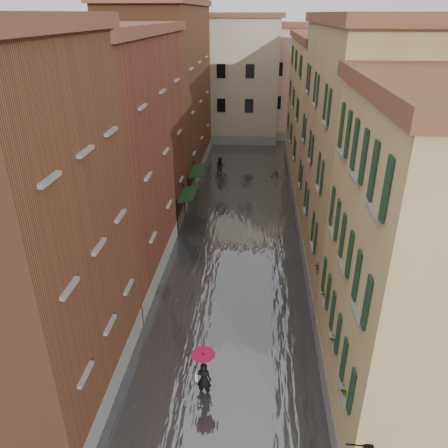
% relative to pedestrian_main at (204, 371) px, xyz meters
% --- Properties ---
extents(ground, '(120.00, 120.00, 0.00)m').
position_rel_pedestrian_main_xyz_m(ground, '(0.62, 1.80, -1.25)').
color(ground, slate).
rests_on(ground, ground).
extents(floodwater, '(10.00, 60.00, 0.20)m').
position_rel_pedestrian_main_xyz_m(floodwater, '(0.62, 14.80, -1.15)').
color(floodwater, '#4B4E53').
rests_on(floodwater, ground).
extents(building_left_near, '(6.00, 8.00, 13.00)m').
position_rel_pedestrian_main_xyz_m(building_left_near, '(-6.38, -0.20, 5.25)').
color(building_left_near, brown).
rests_on(building_left_near, ground).
extents(building_left_mid, '(6.00, 14.00, 12.50)m').
position_rel_pedestrian_main_xyz_m(building_left_mid, '(-6.38, 10.80, 5.00)').
color(building_left_mid, brown).
rests_on(building_left_mid, ground).
extents(building_left_far, '(6.00, 16.00, 14.00)m').
position_rel_pedestrian_main_xyz_m(building_left_far, '(-6.38, 25.80, 5.75)').
color(building_left_far, brown).
rests_on(building_left_far, ground).
extents(building_right_near, '(6.00, 8.00, 11.50)m').
position_rel_pedestrian_main_xyz_m(building_right_near, '(7.62, -0.20, 4.50)').
color(building_right_near, tan).
rests_on(building_right_near, ground).
extents(building_right_mid, '(6.00, 14.00, 13.00)m').
position_rel_pedestrian_main_xyz_m(building_right_mid, '(7.62, 10.80, 5.25)').
color(building_right_mid, tan).
rests_on(building_right_mid, ground).
extents(building_right_far, '(6.00, 16.00, 11.50)m').
position_rel_pedestrian_main_xyz_m(building_right_far, '(7.62, 25.80, 4.50)').
color(building_right_far, tan).
rests_on(building_right_far, ground).
extents(building_end_cream, '(12.00, 9.00, 13.00)m').
position_rel_pedestrian_main_xyz_m(building_end_cream, '(-2.38, 39.80, 5.25)').
color(building_end_cream, '#B4AA8F').
rests_on(building_end_cream, ground).
extents(building_end_pink, '(10.00, 9.00, 12.00)m').
position_rel_pedestrian_main_xyz_m(building_end_pink, '(6.62, 41.80, 4.75)').
color(building_end_pink, tan).
rests_on(building_end_pink, ground).
extents(awning_near, '(1.09, 2.88, 2.80)m').
position_rel_pedestrian_main_xyz_m(awning_near, '(-2.87, 14.46, 1.22)').
color(awning_near, '#17331C').
rests_on(awning_near, ground).
extents(awning_far, '(1.09, 3.29, 2.80)m').
position_rel_pedestrian_main_xyz_m(awning_far, '(-2.86, 19.36, 1.23)').
color(awning_far, '#17331C').
rests_on(awning_far, ground).
extents(wall_lantern, '(0.71, 0.22, 0.35)m').
position_rel_pedestrian_main_xyz_m(wall_lantern, '(4.95, -4.20, 1.76)').
color(wall_lantern, black).
rests_on(wall_lantern, ground).
extents(window_planters, '(0.59, 7.96, 0.84)m').
position_rel_pedestrian_main_xyz_m(window_planters, '(4.74, 1.05, 2.26)').
color(window_planters, '#9F5A34').
rests_on(window_planters, ground).
extents(pedestrian_main, '(0.93, 0.93, 2.06)m').
position_rel_pedestrian_main_xyz_m(pedestrian_main, '(0.00, 0.00, 0.00)').
color(pedestrian_main, black).
rests_on(pedestrian_main, ground).
extents(pedestrian_far, '(0.99, 0.86, 1.75)m').
position_rel_pedestrian_main_xyz_m(pedestrian_far, '(-1.61, 25.41, -0.37)').
color(pedestrian_far, black).
rests_on(pedestrian_far, ground).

